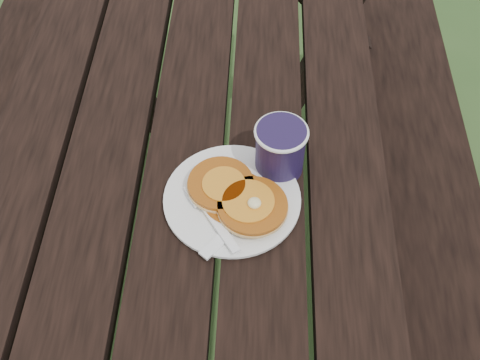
{
  "coord_description": "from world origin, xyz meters",
  "views": [
    {
      "loc": [
        0.13,
        -0.78,
        1.62
      ],
      "look_at": [
        0.11,
        -0.16,
        0.8
      ],
      "focal_mm": 45.0,
      "sensor_mm": 36.0,
      "label": 1
    }
  ],
  "objects_px": {
    "coffee_cup": "(280,147)",
    "pancake_stack": "(237,197)",
    "plate": "(232,199)",
    "picnic_table": "(199,233)"
  },
  "relations": [
    {
      "from": "plate",
      "to": "pancake_stack",
      "type": "distance_m",
      "value": 0.02
    },
    {
      "from": "pancake_stack",
      "to": "coffee_cup",
      "type": "height_order",
      "value": "coffee_cup"
    },
    {
      "from": "picnic_table",
      "to": "pancake_stack",
      "type": "height_order",
      "value": "pancake_stack"
    },
    {
      "from": "pancake_stack",
      "to": "coffee_cup",
      "type": "distance_m",
      "value": 0.12
    },
    {
      "from": "picnic_table",
      "to": "plate",
      "type": "distance_m",
      "value": 0.43
    },
    {
      "from": "coffee_cup",
      "to": "pancake_stack",
      "type": "bearing_deg",
      "value": -129.58
    },
    {
      "from": "picnic_table",
      "to": "plate",
      "type": "height_order",
      "value": "plate"
    },
    {
      "from": "plate",
      "to": "pancake_stack",
      "type": "bearing_deg",
      "value": -40.38
    },
    {
      "from": "plate",
      "to": "picnic_table",
      "type": "bearing_deg",
      "value": 119.14
    },
    {
      "from": "picnic_table",
      "to": "pancake_stack",
      "type": "relative_size",
      "value": 10.28
    }
  ]
}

